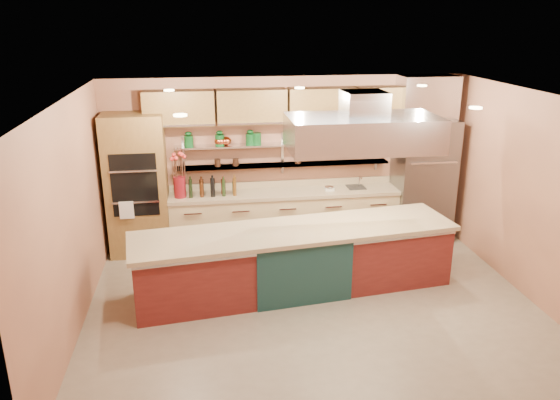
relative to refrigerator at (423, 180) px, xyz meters
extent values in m
cube|color=gray|center=(-2.35, -2.14, -1.06)|extent=(6.00, 5.00, 0.02)
cube|color=black|center=(-2.35, -2.14, 1.75)|extent=(6.00, 5.00, 0.02)
cube|color=#A36A4D|center=(-2.35, 0.36, 0.35)|extent=(6.00, 0.04, 2.80)
cube|color=#A36A4D|center=(-2.35, -4.64, 0.35)|extent=(6.00, 0.04, 2.80)
cube|color=#A36A4D|center=(-5.35, -2.14, 0.35)|extent=(0.04, 5.00, 2.80)
cube|color=#A36A4D|center=(0.65, -2.14, 0.35)|extent=(0.04, 5.00, 2.80)
cube|color=brown|center=(-4.80, 0.04, 0.10)|extent=(0.95, 0.64, 2.30)
cube|color=slate|center=(0.00, 0.00, 0.00)|extent=(0.95, 0.72, 2.10)
cube|color=tan|center=(-2.40, 0.06, -0.58)|extent=(3.84, 0.64, 0.93)
cube|color=silver|center=(-2.40, 0.23, 0.30)|extent=(3.60, 0.26, 0.03)
cube|color=silver|center=(-2.40, 0.23, 0.65)|extent=(3.60, 0.26, 0.03)
cube|color=brown|center=(-2.35, 0.18, 1.30)|extent=(4.60, 0.36, 0.55)
cube|color=silver|center=(-1.62, -1.64, 1.20)|extent=(2.00, 1.00, 0.45)
cube|color=#FFE5A5|center=(-2.35, -1.94, 1.72)|extent=(4.00, 2.80, 0.02)
cube|color=maroon|center=(-2.52, -1.64, -0.59)|extent=(4.52, 1.50, 0.93)
cylinder|color=maroon|center=(-4.13, 0.01, 0.05)|extent=(0.19, 0.19, 0.34)
cube|color=black|center=(-3.60, 0.01, 0.01)|extent=(0.87, 0.46, 0.27)
cube|color=silver|center=(-1.65, 0.01, -0.08)|extent=(0.18, 0.16, 0.09)
cylinder|color=silver|center=(-1.10, 0.11, -0.02)|extent=(0.03, 0.03, 0.19)
ellipsoid|color=#BE512C|center=(-3.35, 0.23, 0.74)|extent=(0.19, 0.19, 0.14)
cylinder|color=#0D3F17|center=(-2.85, 0.23, 0.76)|extent=(0.20, 0.20, 0.19)
camera|label=1|loc=(-3.75, -8.55, 2.68)|focal=35.00mm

